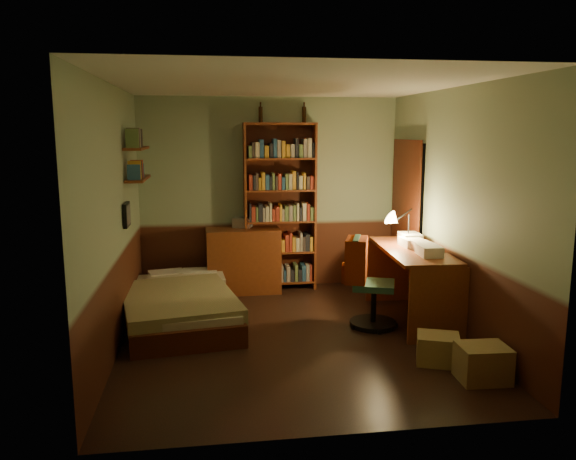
{
  "coord_description": "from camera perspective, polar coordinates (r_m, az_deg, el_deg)",
  "views": [
    {
      "loc": [
        -0.84,
        -5.61,
        2.14
      ],
      "look_at": [
        0.0,
        0.25,
        1.1
      ],
      "focal_mm": 35.0,
      "sensor_mm": 36.0,
      "label": 1
    }
  ],
  "objects": [
    {
      "name": "wall_back",
      "position": [
        7.71,
        -1.87,
        3.71
      ],
      "size": [
        3.5,
        0.02,
        2.6
      ],
      "primitive_type": "cube",
      "color": "gray",
      "rests_on": "ground"
    },
    {
      "name": "mini_stereo",
      "position": [
        7.61,
        -4.65,
        0.79
      ],
      "size": [
        0.29,
        0.25,
        0.13
      ],
      "primitive_type": "cube",
      "rotation": [
        0.0,
        0.0,
        -0.31
      ],
      "color": "#B2B2B7",
      "rests_on": "dresser"
    },
    {
      "name": "wall_right",
      "position": [
        6.24,
        16.56,
        1.82
      ],
      "size": [
        0.02,
        4.0,
        2.6
      ],
      "primitive_type": "cube",
      "color": "gray",
      "rests_on": "ground"
    },
    {
      "name": "office_chair",
      "position": [
        6.27,
        8.74,
        -5.36
      ],
      "size": [
        0.61,
        0.57,
        0.99
      ],
      "primitive_type": "cube",
      "rotation": [
        0.0,
        0.0,
        -0.34
      ],
      "color": "#2B553E",
      "rests_on": "ground"
    },
    {
      "name": "bottle_right",
      "position": [
        7.68,
        1.66,
        11.62
      ],
      "size": [
        0.07,
        0.07,
        0.21
      ],
      "primitive_type": "cylinder",
      "rotation": [
        0.0,
        0.0,
        -0.25
      ],
      "color": "black",
      "rests_on": "bookshelf"
    },
    {
      "name": "cardboard_box_a",
      "position": [
        5.28,
        19.18,
        -12.65
      ],
      "size": [
        0.44,
        0.36,
        0.32
      ],
      "primitive_type": "cube",
      "rotation": [
        0.0,
        0.0,
        -0.05
      ],
      "color": "olive",
      "rests_on": "ground"
    },
    {
      "name": "wall_shelf_lower",
      "position": [
        6.78,
        -14.98,
        5.06
      ],
      "size": [
        0.2,
        0.9,
        0.03
      ],
      "primitive_type": "cube",
      "color": "#642C13",
      "rests_on": "wall_left"
    },
    {
      "name": "dresser",
      "position": [
        7.58,
        -4.58,
        -3.08
      ],
      "size": [
        0.99,
        0.51,
        0.86
      ],
      "primitive_type": "cube",
      "rotation": [
        0.0,
        0.0,
        0.03
      ],
      "color": "#642C13",
      "rests_on": "ground"
    },
    {
      "name": "desk_lamp",
      "position": [
        6.76,
        12.17,
        0.8
      ],
      "size": [
        0.16,
        0.16,
        0.51
      ],
      "primitive_type": "cone",
      "rotation": [
        0.0,
        0.0,
        0.05
      ],
      "color": "black",
      "rests_on": "desk"
    },
    {
      "name": "desk",
      "position": [
        6.59,
        12.43,
        -5.43
      ],
      "size": [
        0.73,
        1.59,
        0.83
      ],
      "primitive_type": "cube",
      "rotation": [
        0.0,
        0.0,
        -0.06
      ],
      "color": "#642C13",
      "rests_on": "ground"
    },
    {
      "name": "floor",
      "position": [
        6.06,
        0.34,
        -10.8
      ],
      "size": [
        3.5,
        4.0,
        0.02
      ],
      "primitive_type": "cube",
      "color": "black",
      "rests_on": "ground"
    },
    {
      "name": "ceiling",
      "position": [
        5.69,
        0.37,
        14.71
      ],
      "size": [
        3.5,
        4.0,
        0.02
      ],
      "primitive_type": "cube",
      "color": "silver",
      "rests_on": "wall_back"
    },
    {
      "name": "bed",
      "position": [
        6.57,
        -10.96,
        -6.37
      ],
      "size": [
        1.4,
        2.23,
        0.62
      ],
      "primitive_type": "cube",
      "rotation": [
        0.0,
        0.0,
        0.14
      ],
      "color": "olive",
      "rests_on": "ground"
    },
    {
      "name": "doorway",
      "position": [
        7.46,
        12.02,
        0.96
      ],
      "size": [
        0.06,
        0.9,
        2.0
      ],
      "primitive_type": "cube",
      "color": "black",
      "rests_on": "ground"
    },
    {
      "name": "wall_shelf_upper",
      "position": [
        6.76,
        -15.11,
        8.02
      ],
      "size": [
        0.2,
        0.9,
        0.03
      ],
      "primitive_type": "cube",
      "color": "#642C13",
      "rests_on": "wall_left"
    },
    {
      "name": "wall_front",
      "position": [
        3.79,
        4.89,
        -2.89
      ],
      "size": [
        3.5,
        0.02,
        2.6
      ],
      "primitive_type": "cube",
      "color": "gray",
      "rests_on": "ground"
    },
    {
      "name": "wall_left",
      "position": [
        5.74,
        -17.29,
        1.1
      ],
      "size": [
        0.02,
        4.0,
        2.6
      ],
      "primitive_type": "cube",
      "color": "gray",
      "rests_on": "ground"
    },
    {
      "name": "bottle_left",
      "position": [
        7.6,
        -2.79,
        11.62
      ],
      "size": [
        0.06,
        0.06,
        0.21
      ],
      "primitive_type": "cylinder",
      "rotation": [
        0.0,
        0.0,
        -0.01
      ],
      "color": "black",
      "rests_on": "bookshelf"
    },
    {
      "name": "bookshelf",
      "position": [
        7.59,
        -0.81,
        2.31
      ],
      "size": [
        0.98,
        0.33,
        2.26
      ],
      "primitive_type": "cube",
      "rotation": [
        0.0,
        0.0,
        -0.03
      ],
      "color": "#642C13",
      "rests_on": "ground"
    },
    {
      "name": "cardboard_box_b",
      "position": [
        5.54,
        14.98,
        -11.59
      ],
      "size": [
        0.47,
        0.43,
        0.27
      ],
      "primitive_type": "cube",
      "rotation": [
        0.0,
        0.0,
        -0.36
      ],
      "color": "olive",
      "rests_on": "ground"
    },
    {
      "name": "red_jacket",
      "position": [
        6.07,
        6.64,
        1.27
      ],
      "size": [
        0.22,
        0.41,
        0.48
      ],
      "primitive_type": "cube",
      "rotation": [
        0.0,
        0.0,
        -0.0
      ],
      "color": "#8A2300",
      "rests_on": "office_chair"
    },
    {
      "name": "door_trim",
      "position": [
        7.44,
        11.77,
        0.95
      ],
      "size": [
        0.02,
        0.98,
        2.08
      ],
      "primitive_type": "cube",
      "color": "#3A1509",
      "rests_on": "ground"
    },
    {
      "name": "paper_stack",
      "position": [
        6.41,
        13.53,
        -1.62
      ],
      "size": [
        0.22,
        0.28,
        0.1
      ],
      "primitive_type": "cube",
      "rotation": [
        0.0,
        0.0,
        0.12
      ],
      "color": "silver",
      "rests_on": "desk"
    },
    {
      "name": "framed_picture",
      "position": [
        6.33,
        -16.07,
        1.5
      ],
      "size": [
        0.04,
        0.32,
        0.26
      ],
      "primitive_type": "cube",
      "color": "black",
      "rests_on": "wall_left"
    }
  ]
}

